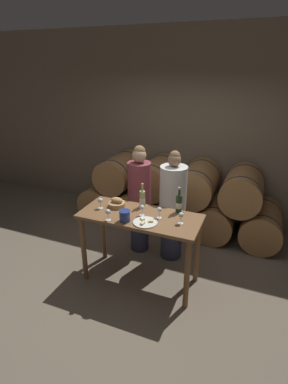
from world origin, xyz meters
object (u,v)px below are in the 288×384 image
at_px(bread_basket, 117,203).
at_px(wine_glass_center, 142,208).
at_px(person_left, 139,199).
at_px(person_right, 172,207).
at_px(wine_bottle_red, 179,204).
at_px(wine_glass_far_left, 100,201).
at_px(blue_crock, 125,215).
at_px(wine_glass_far_right, 181,216).
at_px(cheese_plate, 145,222).
at_px(wine_bottle_white, 142,199).
at_px(tasting_table, 140,227).
at_px(wine_glass_right, 159,210).
at_px(wine_glass_left, 108,212).

xyz_separation_m(bread_basket, wine_glass_center, (0.39, -0.11, 0.05)).
bearing_deg(person_left, person_right, -0.02).
height_order(person_right, wine_bottle_red, person_right).
relative_size(person_right, wine_glass_far_left, 11.45).
distance_m(person_right, wine_glass_center, 0.74).
xyz_separation_m(blue_crock, wine_glass_far_right, (0.61, 0.19, 0.03)).
bearing_deg(bread_basket, person_left, 83.01).
xyz_separation_m(wine_glass_far_left, wine_glass_far_right, (1.03, 0.00, 0.00)).
height_order(wine_bottle_red, cheese_plate, wine_bottle_red).
bearing_deg(blue_crock, wine_bottle_red, 41.84).
distance_m(wine_bottle_white, cheese_plate, 0.43).
bearing_deg(wine_glass_far_left, wine_bottle_white, 26.70).
bearing_deg(wine_glass_far_right, blue_crock, -162.85).
bearing_deg(tasting_table, blue_crock, -116.80).
relative_size(blue_crock, bread_basket, 0.63).
xyz_separation_m(person_right, wine_glass_far_left, (-0.73, -0.68, 0.25)).
height_order(blue_crock, wine_glass_center, wine_glass_center).
distance_m(person_right, wine_bottle_white, 0.58).
bearing_deg(tasting_table, bread_basket, 163.73).
bearing_deg(tasting_table, wine_glass_right, 4.38).
bearing_deg(wine_glass_far_left, wine_bottle_red, 15.96).
bearing_deg(wine_bottle_red, wine_glass_far_left, -164.04).
bearing_deg(person_left, wine_bottle_white, -62.60).
distance_m(blue_crock, wine_glass_center, 0.24).
xyz_separation_m(wine_glass_left, wine_glass_right, (0.52, 0.27, 0.00)).
distance_m(wine_glass_far_left, wine_glass_left, 0.34).
distance_m(wine_glass_left, wine_glass_far_right, 0.83).
xyz_separation_m(person_right, wine_bottle_white, (-0.26, -0.45, 0.26)).
height_order(tasting_table, wine_glass_left, wine_glass_left).
distance_m(blue_crock, wine_glass_far_right, 0.64).
relative_size(person_left, cheese_plate, 5.79).
bearing_deg(wine_glass_right, person_right, 92.90).
relative_size(blue_crock, wine_glass_left, 0.95).
bearing_deg(bread_basket, wine_glass_far_right, -7.94).
distance_m(person_left, bread_basket, 0.59).
xyz_separation_m(person_left, person_right, (0.50, -0.00, -0.02)).
bearing_deg(wine_glass_left, cheese_plate, 13.45).
distance_m(wine_bottle_white, wine_glass_far_left, 0.52).
relative_size(wine_bottle_red, wine_bottle_white, 1.03).
relative_size(person_left, wine_bottle_white, 5.10).
xyz_separation_m(blue_crock, wine_glass_right, (0.34, 0.22, 0.03)).
xyz_separation_m(person_left, bread_basket, (-0.07, -0.56, 0.17)).
distance_m(wine_bottle_red, wine_glass_right, 0.28).
xyz_separation_m(wine_bottle_red, wine_glass_right, (-0.17, -0.23, -0.01)).
height_order(wine_bottle_white, wine_glass_right, wine_bottle_white).
relative_size(person_right, wine_bottle_red, 4.90).
height_order(person_right, wine_glass_right, person_right).
relative_size(person_right, wine_glass_left, 11.45).
distance_m(wine_glass_far_left, wine_glass_right, 0.76).
bearing_deg(person_right, blue_crock, -109.30).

